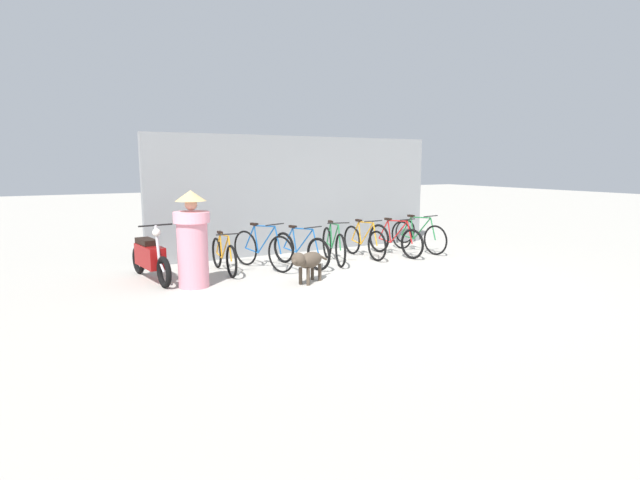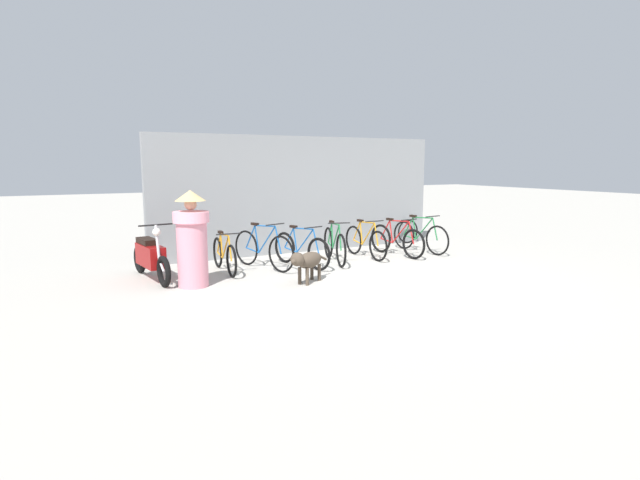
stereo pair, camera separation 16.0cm
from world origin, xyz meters
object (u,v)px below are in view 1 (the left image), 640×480
(bicycle_4, at_px, (364,242))
(bicycle_6, at_px, (418,236))
(bicycle_2, at_px, (300,250))
(bicycle_3, at_px, (333,245))
(bicycle_5, at_px, (395,240))
(bicycle_0, at_px, (224,256))
(stray_dog, at_px, (308,261))
(spare_tire_left, at_px, (405,231))
(person_in_robes, at_px, (192,239))
(motorcycle, at_px, (150,257))
(bicycle_1, at_px, (262,250))

(bicycle_4, bearing_deg, bicycle_6, 89.11)
(bicycle_2, height_order, bicycle_3, bicycle_3)
(bicycle_3, xyz_separation_m, bicycle_5, (1.63, 0.01, -0.01))
(bicycle_0, relative_size, bicycle_4, 0.98)
(stray_dog, distance_m, spare_tire_left, 5.08)
(bicycle_6, height_order, person_in_robes, person_in_robes)
(bicycle_2, relative_size, bicycle_6, 0.97)
(bicycle_6, relative_size, stray_dog, 1.71)
(bicycle_4, bearing_deg, bicycle_2, -83.76)
(bicycle_2, relative_size, bicycle_5, 0.98)
(bicycle_3, bearing_deg, bicycle_5, 105.49)
(bicycle_6, xyz_separation_m, spare_tire_left, (0.57, 1.17, -0.06))
(bicycle_0, xyz_separation_m, motorcycle, (-1.35, 0.02, 0.09))
(bicycle_2, height_order, bicycle_6, bicycle_6)
(bicycle_1, xyz_separation_m, bicycle_2, (0.75, -0.17, -0.04))
(bicycle_6, bearing_deg, person_in_robes, -89.38)
(bicycle_6, height_order, motorcycle, motorcycle)
(bicycle_5, xyz_separation_m, person_in_robes, (-4.77, -0.66, 0.48))
(bicycle_5, relative_size, bicycle_6, 0.98)
(bicycle_2, bearing_deg, bicycle_0, -112.26)
(person_in_robes, bearing_deg, stray_dog, 128.94)
(stray_dog, bearing_deg, bicycle_1, -113.28)
(bicycle_3, xyz_separation_m, stray_dog, (-1.34, -1.39, 0.03))
(bicycle_1, relative_size, motorcycle, 0.89)
(bicycle_1, bearing_deg, bicycle_0, -111.61)
(person_in_robes, bearing_deg, bicycle_4, 162.34)
(bicycle_4, distance_m, motorcycle, 4.56)
(bicycle_4, xyz_separation_m, motorcycle, (-4.56, 0.05, 0.06))
(bicycle_4, height_order, motorcycle, motorcycle)
(bicycle_0, bearing_deg, bicycle_6, 91.79)
(bicycle_0, relative_size, bicycle_2, 0.96)
(motorcycle, bearing_deg, person_in_robes, 25.04)
(bicycle_3, distance_m, spare_tire_left, 3.24)
(bicycle_1, xyz_separation_m, bicycle_4, (2.43, 0.01, -0.03))
(bicycle_1, xyz_separation_m, stray_dog, (0.21, -1.52, 0.02))
(bicycle_3, height_order, bicycle_4, bicycle_3)
(bicycle_2, distance_m, person_in_robes, 2.47)
(person_in_robes, bearing_deg, bicycle_5, 158.98)
(motorcycle, relative_size, stray_dog, 1.88)
(bicycle_4, bearing_deg, person_in_robes, -78.90)
(bicycle_0, height_order, bicycle_5, bicycle_5)
(bicycle_2, xyz_separation_m, stray_dog, (-0.54, -1.35, 0.06))
(bicycle_4, bearing_deg, bicycle_0, -90.69)
(bicycle_4, relative_size, bicycle_6, 0.95)
(person_in_robes, bearing_deg, bicycle_3, 162.80)
(bicycle_2, height_order, motorcycle, motorcycle)
(bicycle_3, bearing_deg, stray_dog, -28.95)
(bicycle_3, relative_size, person_in_robes, 1.03)
(bicycle_6, bearing_deg, bicycle_5, -88.62)
(bicycle_0, relative_size, motorcycle, 0.84)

